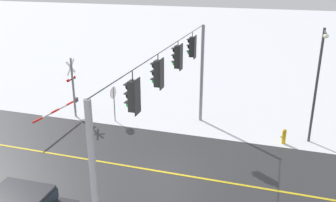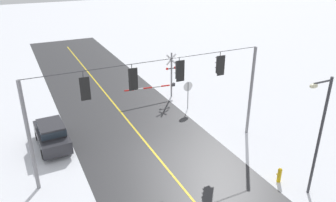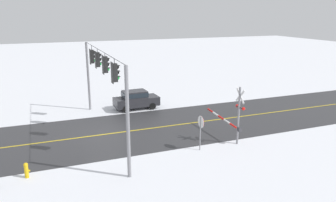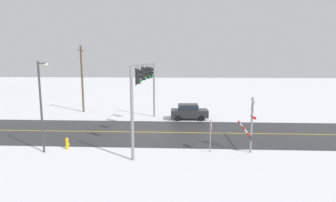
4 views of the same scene
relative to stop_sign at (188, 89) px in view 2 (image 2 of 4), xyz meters
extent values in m
plane|color=white|center=(5.14, 5.29, -1.71)|extent=(160.00, 160.00, 0.00)
cylinder|color=gray|center=(-1.86, 5.29, 1.39)|extent=(0.20, 0.20, 6.20)
cylinder|color=gray|center=(12.14, 5.29, 1.39)|extent=(0.20, 0.20, 6.20)
cylinder|color=#38383D|center=(5.14, 5.29, 4.49)|extent=(14.00, 0.04, 0.04)
cylinder|color=#38383D|center=(0.83, 5.29, 4.34)|extent=(0.04, 0.04, 0.29)
cube|color=black|center=(0.83, 5.29, 3.66)|extent=(0.34, 0.28, 1.08)
cube|color=black|center=(0.83, 5.45, 3.66)|extent=(0.52, 0.03, 1.26)
sphere|color=black|center=(0.83, 5.14, 3.98)|extent=(0.24, 0.24, 0.24)
cube|color=black|center=(0.83, 5.07, 4.06)|extent=(0.26, 0.16, 0.03)
sphere|color=black|center=(0.83, 5.14, 3.66)|extent=(0.24, 0.24, 0.24)
cube|color=black|center=(0.83, 5.07, 3.74)|extent=(0.26, 0.16, 0.03)
sphere|color=green|center=(0.83, 5.14, 3.34)|extent=(0.24, 0.24, 0.24)
cube|color=black|center=(0.83, 5.07, 3.42)|extent=(0.26, 0.16, 0.03)
cylinder|color=#38383D|center=(3.64, 5.29, 4.38)|extent=(0.04, 0.04, 0.22)
cube|color=black|center=(3.64, 5.29, 3.73)|extent=(0.34, 0.28, 1.08)
cube|color=black|center=(3.64, 5.45, 3.73)|extent=(0.52, 0.03, 1.26)
sphere|color=black|center=(3.64, 5.14, 4.05)|extent=(0.24, 0.24, 0.24)
cube|color=black|center=(3.64, 5.07, 4.13)|extent=(0.26, 0.16, 0.03)
sphere|color=black|center=(3.64, 5.14, 3.73)|extent=(0.24, 0.24, 0.24)
cube|color=black|center=(3.64, 5.07, 3.81)|extent=(0.26, 0.16, 0.03)
sphere|color=green|center=(3.64, 5.14, 3.41)|extent=(0.24, 0.24, 0.24)
cube|color=black|center=(3.64, 5.07, 3.49)|extent=(0.26, 0.16, 0.03)
cylinder|color=#38383D|center=(6.52, 5.29, 4.35)|extent=(0.04, 0.04, 0.27)
cube|color=black|center=(6.52, 5.29, 3.68)|extent=(0.34, 0.28, 1.08)
cube|color=black|center=(6.52, 5.45, 3.68)|extent=(0.52, 0.03, 1.26)
sphere|color=black|center=(6.52, 5.14, 4.00)|extent=(0.24, 0.24, 0.24)
cube|color=black|center=(6.52, 5.07, 4.08)|extent=(0.26, 0.16, 0.03)
sphere|color=black|center=(6.52, 5.14, 3.68)|extent=(0.24, 0.24, 0.24)
cube|color=black|center=(6.52, 5.07, 3.76)|extent=(0.26, 0.16, 0.03)
sphere|color=green|center=(6.52, 5.14, 3.36)|extent=(0.24, 0.24, 0.24)
cube|color=black|center=(6.52, 5.07, 3.44)|extent=(0.26, 0.16, 0.03)
cylinder|color=#38383D|center=(9.14, 5.29, 4.30)|extent=(0.04, 0.04, 0.37)
cube|color=black|center=(9.14, 5.29, 3.58)|extent=(0.34, 0.28, 1.08)
cube|color=black|center=(9.14, 5.45, 3.58)|extent=(0.52, 0.03, 1.26)
sphere|color=black|center=(9.14, 5.14, 3.90)|extent=(0.24, 0.24, 0.24)
cube|color=black|center=(9.14, 5.07, 3.98)|extent=(0.26, 0.16, 0.03)
sphere|color=black|center=(9.14, 5.14, 3.58)|extent=(0.24, 0.24, 0.24)
cube|color=black|center=(9.14, 5.07, 3.66)|extent=(0.26, 0.16, 0.03)
sphere|color=green|center=(9.14, 5.14, 3.26)|extent=(0.24, 0.24, 0.24)
cube|color=black|center=(9.14, 5.07, 3.34)|extent=(0.26, 0.16, 0.03)
cylinder|color=gray|center=(0.00, 0.02, -0.56)|extent=(0.07, 0.07, 2.30)
cylinder|color=#B71414|center=(0.00, -0.02, 0.24)|extent=(0.76, 0.03, 0.76)
cylinder|color=white|center=(0.00, 0.00, 0.24)|extent=(0.80, 0.02, 0.80)
cylinder|color=gray|center=(0.04, -2.87, 0.29)|extent=(0.14, 0.14, 4.00)
cube|color=white|center=(0.04, -2.92, 1.69)|extent=(0.98, 0.04, 0.98)
cube|color=white|center=(0.04, -2.92, 1.69)|extent=(0.98, 0.04, 0.98)
cube|color=#38383D|center=(0.04, -2.91, 0.89)|extent=(0.80, 0.06, 0.08)
sphere|color=red|center=(-0.34, -2.97, 0.89)|extent=(0.22, 0.22, 0.22)
sphere|color=red|center=(0.42, -2.97, 0.89)|extent=(0.22, 0.22, 0.22)
cube|color=red|center=(0.64, -2.87, -0.59)|extent=(0.84, 0.08, 0.14)
cube|color=white|center=(1.47, -2.87, -0.55)|extent=(0.84, 0.08, 0.14)
cube|color=red|center=(2.30, -2.87, -0.51)|extent=(0.84, 0.08, 0.14)
cube|color=white|center=(3.13, -2.87, -0.47)|extent=(0.84, 0.08, 0.14)
cube|color=red|center=(3.96, -2.87, -0.43)|extent=(0.84, 0.08, 0.14)
cube|color=#38383D|center=(-0.14, -2.87, -0.61)|extent=(0.28, 0.20, 0.28)
cube|color=#2D2D33|center=(10.77, 1.21, -0.99)|extent=(1.90, 4.16, 0.80)
cube|color=#2D2D33|center=(10.77, 1.36, -0.29)|extent=(1.57, 2.18, 0.64)
cube|color=#232D38|center=(10.77, 1.36, -0.29)|extent=(1.61, 2.26, 0.40)
sphere|color=#EFEACC|center=(11.41, -0.84, -0.94)|extent=(0.16, 0.16, 0.16)
sphere|color=#EFEACC|center=(10.27, -0.88, -0.94)|extent=(0.16, 0.16, 0.16)
cylinder|color=black|center=(11.61, -0.03, -1.39)|extent=(0.24, 0.65, 0.64)
cylinder|color=black|center=(10.02, -0.08, -1.39)|extent=(0.24, 0.65, 0.64)
cylinder|color=black|center=(11.53, 2.51, -1.39)|extent=(0.24, 0.65, 0.64)
cylinder|color=black|center=(9.93, 2.46, -1.39)|extent=(0.24, 0.65, 0.64)
cylinder|color=#38383D|center=(-0.66, 11.96, 1.54)|extent=(0.14, 0.14, 6.50)
cylinder|color=#38383D|center=(-0.11, 11.96, 4.64)|extent=(1.10, 0.09, 0.09)
ellipsoid|color=beige|center=(0.44, 11.96, 4.54)|extent=(0.44, 0.28, 0.22)
cylinder|color=gold|center=(0.09, 10.57, -1.36)|extent=(0.22, 0.22, 0.70)
sphere|color=gold|center=(0.09, 10.57, -0.95)|extent=(0.24, 0.24, 0.24)
cylinder|color=gold|center=(0.09, 10.43, -1.33)|extent=(0.09, 0.10, 0.09)
camera|label=1|loc=(20.04, 9.99, 7.69)|focal=39.27mm
camera|label=2|loc=(12.18, 21.36, 9.82)|focal=35.35mm
camera|label=3|loc=(-18.18, 9.41, 7.13)|focal=35.63mm
camera|label=4|loc=(-18.76, 2.11, 4.82)|focal=28.72mm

